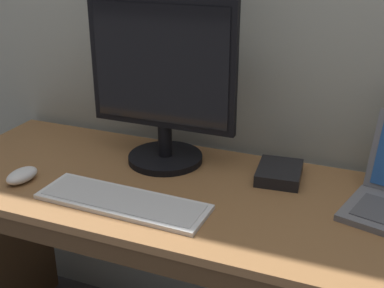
% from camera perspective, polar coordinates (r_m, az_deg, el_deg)
% --- Properties ---
extents(desk, '(1.80, 0.59, 0.77)m').
position_cam_1_polar(desk, '(1.52, 3.48, -14.01)').
color(desk, olive).
rests_on(desk, ground).
extents(external_monitor, '(0.46, 0.24, 0.51)m').
position_cam_1_polar(external_monitor, '(1.50, -3.43, 6.72)').
color(external_monitor, black).
rests_on(external_monitor, desk).
extents(wired_keyboard, '(0.48, 0.16, 0.01)m').
position_cam_1_polar(wired_keyboard, '(1.36, -7.98, -6.53)').
color(wired_keyboard, white).
rests_on(wired_keyboard, desk).
extents(computer_mouse, '(0.07, 0.11, 0.04)m').
position_cam_1_polar(computer_mouse, '(1.54, -18.91, -3.42)').
color(computer_mouse, white).
rests_on(computer_mouse, desk).
extents(external_drive_box, '(0.14, 0.17, 0.04)m').
position_cam_1_polar(external_drive_box, '(1.50, 9.98, -3.27)').
color(external_drive_box, black).
rests_on(external_drive_box, desk).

